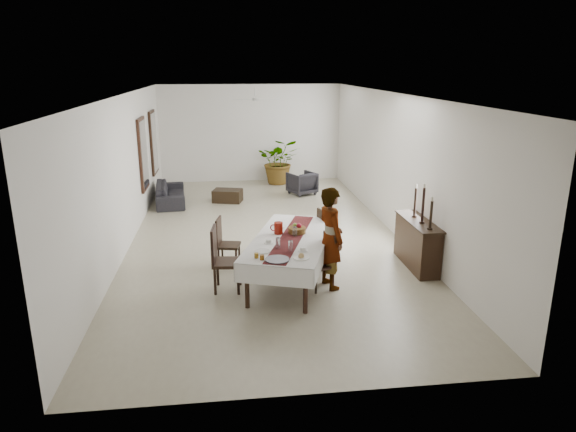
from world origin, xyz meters
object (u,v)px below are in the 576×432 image
at_px(sideboard_body, 417,244).
at_px(sofa, 171,193).
at_px(red_pitcher, 278,228).
at_px(woman, 331,238).
at_px(dining_table_top, 291,240).

relative_size(sideboard_body, sofa, 0.76).
bearing_deg(red_pitcher, woman, -34.84).
bearing_deg(woman, sofa, 12.99).
height_order(dining_table_top, sofa, dining_table_top).
xyz_separation_m(woman, sofa, (-3.36, 6.21, -0.62)).
xyz_separation_m(dining_table_top, red_pitcher, (-0.20, 0.24, 0.15)).
xyz_separation_m(red_pitcher, sofa, (-2.50, 5.62, -0.65)).
distance_m(woman, sofa, 7.09).
bearing_deg(sofa, red_pitcher, -161.20).
distance_m(dining_table_top, sideboard_body, 2.57).
bearing_deg(dining_table_top, sofa, 133.50).
bearing_deg(sideboard_body, red_pitcher, -176.88).
bearing_deg(dining_table_top, red_pitcher, 149.04).
bearing_deg(sofa, woman, -156.84).
xyz_separation_m(red_pitcher, woman, (0.85, -0.59, -0.03)).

